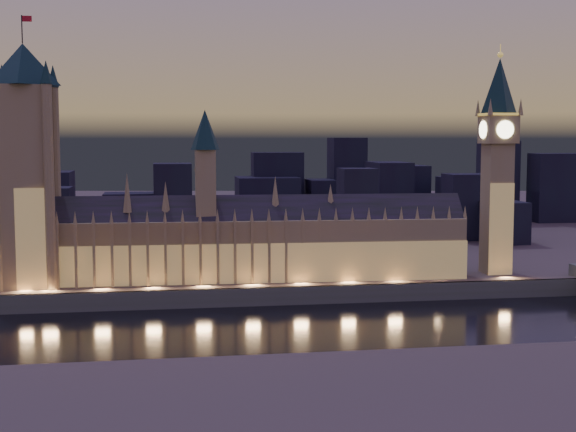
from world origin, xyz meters
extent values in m
plane|color=black|center=(0.00, 0.00, 0.00)|extent=(2000.00, 2000.00, 0.00)
cube|color=#474239|center=(0.00, 520.00, 4.00)|extent=(2000.00, 960.00, 8.00)
cube|color=#4B5542|center=(0.00, 41.00, 4.00)|extent=(2000.00, 2.50, 8.00)
cube|color=#9A814C|center=(-11.84, 62.00, 22.00)|extent=(200.60, 27.34, 28.00)
cube|color=tan|center=(-11.84, 51.75, 17.00)|extent=(200.00, 0.50, 18.00)
cube|color=black|center=(-11.84, 62.00, 39.00)|extent=(200.46, 23.61, 16.26)
cube|color=#9A814C|center=(-31.84, 62.00, 52.00)|extent=(9.00, 9.00, 32.00)
cone|color=#122D2B|center=(-31.84, 62.00, 77.00)|extent=(13.00, 13.00, 18.00)
cube|color=#9A814C|center=(-111.84, 51.40, 22.00)|extent=(1.20, 1.20, 28.00)
cone|color=#9A814C|center=(-111.84, 52.00, 39.00)|extent=(2.00, 2.00, 6.00)
cube|color=#9A814C|center=(-104.15, 51.40, 22.00)|extent=(1.20, 1.20, 28.00)
cone|color=#9A814C|center=(-104.15, 52.00, 39.00)|extent=(2.00, 2.00, 6.00)
cube|color=#9A814C|center=(-96.46, 51.40, 22.00)|extent=(1.20, 1.20, 28.00)
cone|color=#9A814C|center=(-96.46, 52.00, 39.00)|extent=(2.00, 2.00, 6.00)
cube|color=#9A814C|center=(-88.76, 51.40, 22.00)|extent=(1.20, 1.20, 28.00)
cone|color=#9A814C|center=(-88.76, 52.00, 39.00)|extent=(2.00, 2.00, 6.00)
cube|color=#9A814C|center=(-81.07, 51.40, 22.00)|extent=(1.20, 1.20, 28.00)
cone|color=#9A814C|center=(-81.07, 52.00, 39.00)|extent=(2.00, 2.00, 6.00)
cube|color=#9A814C|center=(-73.38, 51.40, 22.00)|extent=(1.20, 1.20, 28.00)
cone|color=#9A814C|center=(-73.38, 52.00, 39.00)|extent=(2.00, 2.00, 6.00)
cube|color=#9A814C|center=(-65.69, 51.40, 22.00)|extent=(1.20, 1.20, 28.00)
cone|color=#9A814C|center=(-65.69, 52.00, 39.00)|extent=(2.00, 2.00, 6.00)
cube|color=#9A814C|center=(-57.99, 51.40, 22.00)|extent=(1.20, 1.20, 28.00)
cone|color=#9A814C|center=(-57.99, 52.00, 39.00)|extent=(2.00, 2.00, 6.00)
cube|color=#9A814C|center=(-50.30, 51.40, 22.00)|extent=(1.20, 1.20, 28.00)
cone|color=#9A814C|center=(-50.30, 52.00, 39.00)|extent=(2.00, 2.00, 6.00)
cube|color=#9A814C|center=(-42.61, 51.40, 22.00)|extent=(1.20, 1.20, 28.00)
cone|color=#9A814C|center=(-42.61, 52.00, 39.00)|extent=(2.00, 2.00, 6.00)
cube|color=#9A814C|center=(-34.92, 51.40, 22.00)|extent=(1.20, 1.20, 28.00)
cone|color=#9A814C|center=(-34.92, 52.00, 39.00)|extent=(2.00, 2.00, 6.00)
cube|color=#9A814C|center=(-27.22, 51.40, 22.00)|extent=(1.20, 1.20, 28.00)
cone|color=#9A814C|center=(-27.22, 52.00, 39.00)|extent=(2.00, 2.00, 6.00)
cube|color=#9A814C|center=(-19.53, 51.40, 22.00)|extent=(1.20, 1.20, 28.00)
cone|color=#9A814C|center=(-19.53, 52.00, 39.00)|extent=(2.00, 2.00, 6.00)
cube|color=#9A814C|center=(-11.84, 51.40, 22.00)|extent=(1.20, 1.20, 28.00)
cone|color=#9A814C|center=(-11.84, 52.00, 39.00)|extent=(2.00, 2.00, 6.00)
cube|color=#9A814C|center=(-4.15, 51.40, 22.00)|extent=(1.20, 1.20, 28.00)
cone|color=#9A814C|center=(-4.15, 52.00, 39.00)|extent=(2.00, 2.00, 6.00)
cube|color=#9A814C|center=(3.54, 51.40, 22.00)|extent=(1.20, 1.20, 28.00)
cone|color=#9A814C|center=(3.54, 52.00, 39.00)|extent=(2.00, 2.00, 6.00)
cube|color=#9A814C|center=(11.24, 51.40, 22.00)|extent=(1.20, 1.20, 28.00)
cone|color=#9A814C|center=(11.24, 52.00, 39.00)|extent=(2.00, 2.00, 6.00)
cube|color=#9A814C|center=(18.93, 51.40, 22.00)|extent=(1.20, 1.20, 28.00)
cone|color=#9A814C|center=(18.93, 52.00, 39.00)|extent=(2.00, 2.00, 6.00)
cube|color=#9A814C|center=(26.62, 51.40, 22.00)|extent=(1.20, 1.20, 28.00)
cone|color=#9A814C|center=(26.62, 52.00, 39.00)|extent=(2.00, 2.00, 6.00)
cube|color=#9A814C|center=(34.31, 51.40, 22.00)|extent=(1.20, 1.20, 28.00)
cone|color=#9A814C|center=(34.31, 52.00, 39.00)|extent=(2.00, 2.00, 6.00)
cube|color=#9A814C|center=(42.01, 51.40, 22.00)|extent=(1.20, 1.20, 28.00)
cone|color=#9A814C|center=(42.01, 52.00, 39.00)|extent=(2.00, 2.00, 6.00)
cube|color=#9A814C|center=(49.70, 51.40, 22.00)|extent=(1.20, 1.20, 28.00)
cone|color=#9A814C|center=(49.70, 52.00, 39.00)|extent=(2.00, 2.00, 6.00)
cube|color=#9A814C|center=(57.39, 51.40, 22.00)|extent=(1.20, 1.20, 28.00)
cone|color=#9A814C|center=(57.39, 52.00, 39.00)|extent=(2.00, 2.00, 6.00)
cube|color=#9A814C|center=(65.08, 51.40, 22.00)|extent=(1.20, 1.20, 28.00)
cone|color=#9A814C|center=(65.08, 52.00, 39.00)|extent=(2.00, 2.00, 6.00)
cube|color=#9A814C|center=(72.78, 51.40, 22.00)|extent=(1.20, 1.20, 28.00)
cone|color=#9A814C|center=(72.78, 52.00, 39.00)|extent=(2.00, 2.00, 6.00)
cube|color=#9A814C|center=(80.47, 51.40, 22.00)|extent=(1.20, 1.20, 28.00)
cone|color=#9A814C|center=(80.47, 52.00, 39.00)|extent=(2.00, 2.00, 6.00)
cube|color=#9A814C|center=(88.16, 51.40, 22.00)|extent=(1.20, 1.20, 28.00)
cone|color=#9A814C|center=(88.16, 52.00, 39.00)|extent=(2.00, 2.00, 6.00)
cone|color=#9A814C|center=(-66.84, 62.00, 49.00)|extent=(4.40, 4.40, 18.00)
cone|color=#9A814C|center=(-49.84, 62.00, 47.00)|extent=(4.40, 4.40, 14.00)
cone|color=#9A814C|center=(0.16, 62.00, 48.00)|extent=(4.40, 4.40, 16.00)
cone|color=#9A814C|center=(26.16, 62.00, 46.00)|extent=(4.40, 4.40, 12.00)
cube|color=#9A814C|center=(-110.00, 62.00, 51.99)|extent=(24.21, 24.21, 87.98)
cube|color=tan|center=(-110.00, 50.80, 30.00)|extent=(22.00, 0.50, 44.00)
cone|color=#122D2B|center=(-110.00, 62.00, 104.98)|extent=(31.68, 31.68, 18.00)
cylinder|color=black|center=(-110.00, 62.00, 119.98)|extent=(0.50, 0.50, 12.00)
cube|color=red|center=(-107.80, 62.00, 124.48)|extent=(4.00, 0.15, 2.50)
cylinder|color=#9A814C|center=(-121.00, 73.00, 51.99)|extent=(4.40, 4.40, 87.98)
cone|color=#122D2B|center=(-121.00, 73.00, 100.98)|extent=(5.20, 5.20, 10.00)
cylinder|color=#9A814C|center=(-99.00, 51.00, 51.99)|extent=(4.40, 4.40, 87.98)
cone|color=#122D2B|center=(-99.00, 51.00, 100.98)|extent=(5.20, 5.20, 10.00)
cylinder|color=#9A814C|center=(-99.00, 73.00, 51.99)|extent=(4.40, 4.40, 87.98)
cone|color=#122D2B|center=(-99.00, 73.00, 100.98)|extent=(5.20, 5.20, 10.00)
cube|color=#9A814C|center=(108.00, 62.00, 39.34)|extent=(12.09, 12.09, 62.69)
cube|color=tan|center=(108.00, 55.80, 30.00)|extent=(12.00, 0.50, 44.00)
cube|color=#9A814C|center=(108.00, 62.00, 77.28)|extent=(15.00, 15.00, 13.19)
cube|color=#F2C64C|center=(108.00, 62.00, 84.47)|extent=(15.75, 15.75, 1.20)
cone|color=#122D2B|center=(108.00, 62.00, 98.07)|extent=(18.00, 18.00, 26.00)
sphere|color=#F2C64C|center=(108.00, 62.00, 112.57)|extent=(2.80, 2.80, 2.80)
cylinder|color=#F2C64C|center=(108.00, 62.00, 115.07)|extent=(0.40, 0.40, 5.00)
cylinder|color=#FFF2BF|center=(108.00, 54.25, 77.28)|extent=(8.40, 0.50, 8.40)
cylinder|color=#FFF2BF|center=(108.00, 69.75, 77.28)|extent=(8.40, 0.50, 8.40)
cylinder|color=#FFF2BF|center=(100.25, 62.00, 77.28)|extent=(0.50, 8.40, 8.40)
cylinder|color=#FFF2BF|center=(115.75, 62.00, 77.28)|extent=(0.50, 8.40, 8.40)
cone|color=#9A814C|center=(100.50, 54.50, 87.87)|extent=(2.60, 2.60, 8.00)
cone|color=#9A814C|center=(100.50, 69.50, 87.87)|extent=(2.60, 2.60, 8.00)
cone|color=#9A814C|center=(115.50, 54.50, 87.87)|extent=(2.60, 2.60, 8.00)
cone|color=#9A814C|center=(115.50, 69.50, 87.87)|extent=(2.60, 2.60, 8.00)
cube|color=black|center=(58.73, 130.59, 19.51)|extent=(19.03, 19.80, 23.02)
cube|color=black|center=(255.95, 284.12, 34.75)|extent=(42.59, 22.95, 53.50)
cube|color=black|center=(58.63, 142.01, 32.11)|extent=(19.65, 20.18, 48.21)
cube|color=black|center=(66.18, 287.29, 25.21)|extent=(19.44, 30.73, 34.42)
cube|color=black|center=(34.31, 293.60, 35.35)|extent=(37.76, 19.44, 54.70)
cube|color=black|center=(-43.88, 249.55, 30.04)|extent=(18.99, 34.57, 44.07)
cube|color=black|center=(-45.48, 157.00, 33.52)|extent=(21.11, 25.14, 51.04)
cube|color=black|center=(-65.59, 168.67, 24.84)|extent=(38.19, 23.57, 33.68)
cube|color=black|center=(155.29, 282.97, 17.41)|extent=(43.78, 39.06, 18.82)
cube|color=black|center=(-127.87, 315.96, 28.24)|extent=(19.72, 40.72, 40.49)
cube|color=black|center=(24.83, 279.78, 26.48)|extent=(44.53, 36.65, 36.96)
cube|color=black|center=(-53.12, 299.85, 17.48)|extent=(40.45, 27.15, 18.96)
cube|color=black|center=(-113.78, 158.07, 26.99)|extent=(24.19, 23.03, 37.99)
cube|color=black|center=(107.19, 245.55, 32.25)|extent=(24.63, 41.01, 48.51)
cube|color=black|center=(-147.17, 260.53, 24.83)|extent=(18.33, 34.81, 33.66)
cube|color=black|center=(50.83, 174.58, 17.69)|extent=(44.15, 42.43, 19.37)
cube|color=black|center=(144.75, 189.31, 29.15)|extent=(30.39, 22.61, 42.30)
cube|color=black|center=(164.02, 259.49, 26.50)|extent=(28.33, 19.81, 37.00)
cube|color=black|center=(159.10, 170.48, 20.94)|extent=(24.83, 31.49, 25.87)
cube|color=black|center=(143.30, 301.59, 30.02)|extent=(19.19, 29.53, 44.04)
cube|color=black|center=(89.44, 300.00, 40.82)|extent=(26.00, 26.00, 65.65)
cube|color=black|center=(212.34, 300.00, 39.63)|extent=(26.00, 26.00, 63.26)
camera|label=1|loc=(-51.24, -302.58, 73.04)|focal=50.00mm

